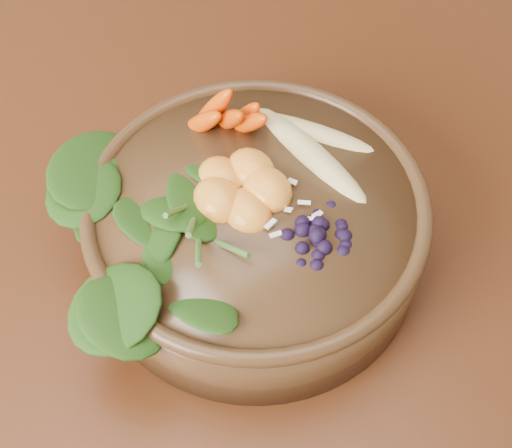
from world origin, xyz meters
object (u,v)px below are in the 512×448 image
Objects in this scene: stoneware_bowl at (256,230)px; carrot_cluster at (225,91)px; kale_heap at (163,183)px; banana_halves at (314,132)px; dining_table at (90,294)px; mandarin_cluster at (241,178)px; blueberry_pile at (318,224)px.

stoneware_bowl is 0.14m from carrot_cluster.
banana_halves is at bearing -4.79° from kale_heap.
mandarin_cluster reaches higher than dining_table.
mandarin_cluster is (-0.00, 0.02, 0.06)m from stoneware_bowl.
banana_halves is at bearing 9.01° from mandarin_cluster.
dining_table is 7.33× the size of kale_heap.
carrot_cluster is at bearing 113.06° from banana_halves.
carrot_cluster is 0.60× the size of blueberry_pile.
banana_halves is at bearing 21.50° from stoneware_bowl.
banana_halves is 1.79× the size of mandarin_cluster.
mandarin_cluster is (-0.03, -0.08, -0.03)m from carrot_cluster.
carrot_cluster is at bearing -0.43° from dining_table.
banana_halves reaches higher than stoneware_bowl.
carrot_cluster reaches higher than dining_table.
carrot_cluster reaches higher than banana_halves.
banana_halves is 0.12m from blueberry_pile.
mandarin_cluster is (0.07, -0.03, -0.01)m from kale_heap.
carrot_cluster is 0.49× the size of banana_halves.
stoneware_bowl is at bearing -77.58° from mandarin_cluster.
kale_heap reaches higher than blueberry_pile.
carrot_cluster is at bearing 75.07° from stoneware_bowl.
stoneware_bowl is at bearing -34.37° from kale_heap.
mandarin_cluster reaches higher than stoneware_bowl.
blueberry_pile is (0.10, -0.11, -0.00)m from kale_heap.
kale_heap is at bearing 156.45° from banana_halves.
carrot_cluster is at bearing 29.27° from kale_heap.
blueberry_pile is (-0.06, -0.10, 0.01)m from banana_halves.
stoneware_bowl is at bearing -33.05° from dining_table.
mandarin_cluster reaches higher than banana_halves.
blueberry_pile is (0.03, -0.08, 0.00)m from mandarin_cluster.
banana_halves is (0.16, -0.01, -0.01)m from kale_heap.
stoneware_bowl is (0.16, -0.11, 0.14)m from dining_table.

